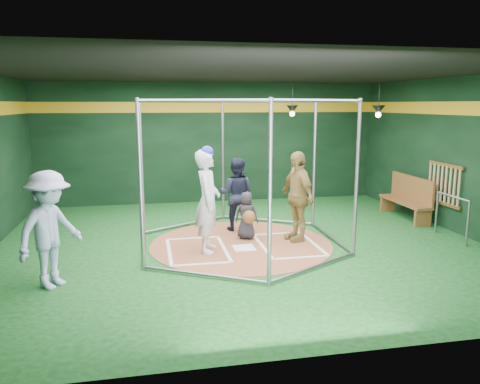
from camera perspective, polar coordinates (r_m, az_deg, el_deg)
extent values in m
cube|color=#0D3D13|center=(9.85, 0.11, -6.46)|extent=(10.00, 9.00, 0.02)
cube|color=black|center=(9.43, 0.12, 14.36)|extent=(10.00, 9.00, 0.02)
cube|color=black|center=(13.90, -3.56, 5.95)|extent=(10.00, 0.10, 3.50)
cube|color=black|center=(5.21, 9.93, -2.20)|extent=(10.00, 0.10, 3.50)
cube|color=black|center=(11.56, 25.28, 3.98)|extent=(0.10, 9.00, 3.50)
cube|color=gold|center=(13.83, -3.59, 10.28)|extent=(10.00, 0.01, 0.30)
cube|color=gold|center=(11.48, 25.58, 9.18)|extent=(0.01, 9.00, 0.30)
cylinder|color=#985537|center=(9.85, 0.11, -6.37)|extent=(3.80, 3.80, 0.01)
cube|color=white|center=(9.57, 0.47, -6.82)|extent=(0.43, 0.43, 0.01)
cube|color=white|center=(10.28, -5.77, -5.62)|extent=(1.10, 0.07, 0.01)
cube|color=white|center=(8.67, -4.67, -8.74)|extent=(1.10, 0.07, 0.01)
cube|color=white|center=(9.44, -8.62, -7.20)|extent=(0.07, 1.70, 0.01)
cube|color=white|center=(9.54, -1.96, -6.88)|extent=(0.07, 1.70, 0.01)
cube|color=white|center=(10.62, 4.52, -5.07)|extent=(1.10, 0.07, 0.01)
cube|color=white|center=(9.07, 7.46, -7.91)|extent=(1.10, 0.07, 0.01)
cube|color=white|center=(9.70, 2.74, -6.59)|extent=(0.07, 1.70, 0.01)
cube|color=white|center=(10.01, 8.90, -6.16)|extent=(0.07, 1.70, 0.01)
cylinder|color=gray|center=(11.16, 9.03, 3.37)|extent=(0.07, 0.07, 3.00)
cylinder|color=gray|center=(11.76, -2.10, 3.87)|extent=(0.07, 0.07, 3.00)
cylinder|color=gray|center=(10.48, -11.91, 2.80)|extent=(0.07, 0.07, 3.00)
cylinder|color=gray|center=(8.20, -12.03, 0.65)|extent=(0.07, 0.07, 3.00)
cylinder|color=gray|center=(7.31, 3.67, -0.35)|extent=(0.07, 0.07, 3.00)
cylinder|color=gray|center=(9.06, 14.04, 1.50)|extent=(0.07, 0.07, 3.00)
cylinder|color=gray|center=(11.32, 3.40, 10.95)|extent=(2.02, 1.20, 0.06)
cylinder|color=gray|center=(11.67, 3.25, -3.43)|extent=(2.02, 1.20, 0.06)
cylinder|color=gray|center=(10.99, -6.89, 10.90)|extent=(2.02, 1.20, 0.06)
cylinder|color=gray|center=(11.35, -6.56, -3.90)|extent=(2.02, 1.20, 0.06)
cylinder|color=gray|center=(9.23, -12.31, 10.78)|extent=(0.06, 2.30, 0.06)
cylinder|color=gray|center=(9.66, -11.63, -6.67)|extent=(0.06, 2.30, 0.06)
cylinder|color=gray|center=(7.55, -4.80, 11.06)|extent=(2.02, 1.20, 0.06)
cylinder|color=gray|center=(8.07, -4.48, -9.99)|extent=(2.02, 1.20, 0.06)
cylinder|color=gray|center=(8.03, 9.73, 10.92)|extent=(2.02, 1.20, 0.06)
cylinder|color=gray|center=(8.52, 9.11, -8.97)|extent=(2.02, 1.20, 0.06)
cylinder|color=gray|center=(10.00, 11.59, 10.79)|extent=(0.06, 2.30, 0.06)
cylinder|color=gray|center=(10.40, 10.99, -5.39)|extent=(0.06, 2.30, 0.06)
cube|color=brown|center=(11.87, 23.82, 3.03)|extent=(0.05, 1.25, 0.08)
cube|color=brown|center=(12.01, 23.49, -1.23)|extent=(0.05, 1.25, 0.08)
cylinder|color=tan|center=(11.48, 25.12, 0.42)|extent=(0.06, 0.06, 0.85)
cylinder|color=tan|center=(11.60, 24.67, 0.55)|extent=(0.06, 0.06, 0.85)
cylinder|color=tan|center=(11.73, 24.23, 0.69)|extent=(0.06, 0.06, 0.85)
cylinder|color=tan|center=(11.86, 23.79, 0.82)|extent=(0.06, 0.06, 0.85)
cylinder|color=tan|center=(11.98, 23.36, 0.95)|extent=(0.06, 0.06, 0.85)
cylinder|color=tan|center=(12.11, 22.95, 1.07)|extent=(0.06, 0.06, 0.85)
cylinder|color=tan|center=(12.24, 22.54, 1.20)|extent=(0.06, 0.06, 0.85)
cylinder|color=tan|center=(12.37, 22.14, 1.32)|extent=(0.06, 0.06, 0.85)
cone|color=black|center=(13.46, 6.39, 10.01)|extent=(0.34, 0.34, 0.22)
sphere|color=#FFD899|center=(13.46, 6.38, 9.46)|extent=(0.14, 0.14, 0.14)
cylinder|color=black|center=(13.46, 6.42, 11.50)|extent=(0.02, 0.02, 0.70)
cone|color=black|center=(12.67, 16.53, 9.60)|extent=(0.34, 0.34, 0.22)
sphere|color=#FFD899|center=(12.67, 16.49, 9.01)|extent=(0.14, 0.14, 0.14)
cylinder|color=black|center=(12.67, 16.61, 11.18)|extent=(0.02, 0.02, 0.70)
imported|color=silver|center=(9.17, -3.96, -1.11)|extent=(0.64, 0.83, 2.02)
sphere|color=#162599|center=(9.02, -4.04, 4.81)|extent=(0.26, 0.26, 0.26)
imported|color=tan|center=(10.00, 6.97, -0.50)|extent=(0.71, 1.20, 1.91)
imported|color=black|center=(10.10, 0.79, -2.85)|extent=(0.59, 0.50, 1.04)
sphere|color=brown|center=(9.86, 1.10, -3.08)|extent=(0.28, 0.28, 0.28)
imported|color=black|center=(10.74, -0.44, -0.26)|extent=(1.00, 0.91, 1.68)
imported|color=#A1B2D5|center=(7.98, -22.18, -4.30)|extent=(1.29, 1.40, 1.88)
cube|color=brown|center=(12.66, 19.43, -1.12)|extent=(0.44, 1.88, 0.06)
cube|color=brown|center=(12.68, 20.21, 0.44)|extent=(0.06, 1.88, 0.63)
cube|color=brown|center=(12.01, 21.37, -2.98)|extent=(0.42, 0.08, 0.42)
cube|color=brown|center=(13.41, 17.57, -1.37)|extent=(0.42, 0.08, 0.42)
cylinder|color=gray|center=(10.69, 26.02, -3.48)|extent=(0.05, 0.05, 0.96)
cylinder|color=gray|center=(11.53, 22.85, -2.26)|extent=(0.05, 0.05, 0.96)
cylinder|color=gray|center=(11.01, 24.56, -0.52)|extent=(0.05, 1.07, 0.05)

